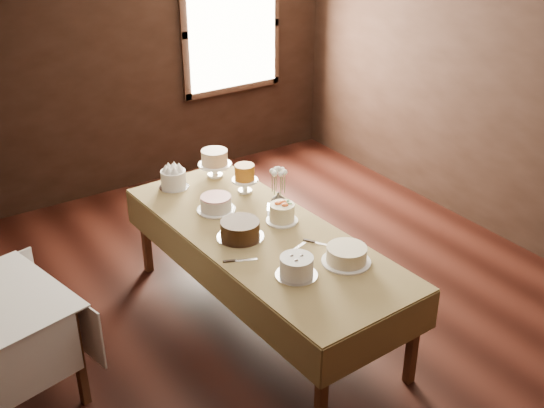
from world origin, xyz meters
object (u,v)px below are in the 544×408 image
at_px(cake_server_c, 233,218).
at_px(cake_server_e, 247,260).
at_px(cake_swirl, 297,267).
at_px(cake_speckled, 215,164).
at_px(cake_server_a, 299,246).
at_px(cake_server_d, 269,207).
at_px(cake_caramel, 245,180).
at_px(cake_meringue, 174,180).
at_px(cake_chocolate, 240,230).
at_px(cake_server_b, 325,245).
at_px(display_table, 263,240).
at_px(cake_cream, 346,255).
at_px(flower_vase, 278,199).
at_px(cake_flowers, 282,213).
at_px(cake_lattice, 216,204).

distance_m(cake_server_c, cake_server_e, 0.62).
bearing_deg(cake_swirl, cake_speckled, 78.92).
distance_m(cake_server_a, cake_server_d, 0.65).
height_order(cake_speckled, cake_caramel, same).
xyz_separation_m(cake_meringue, cake_chocolate, (0.03, -1.03, -0.01)).
relative_size(cake_swirl, cake_server_e, 1.31).
xyz_separation_m(cake_server_b, cake_server_c, (-0.35, 0.71, 0.00)).
bearing_deg(cake_server_b, cake_speckled, 150.08).
xyz_separation_m(display_table, cake_meringue, (-0.21, 1.06, 0.14)).
xyz_separation_m(cake_cream, flower_vase, (0.09, 0.97, 0.00)).
relative_size(cake_server_a, cake_server_b, 1.00).
height_order(cake_caramel, flower_vase, cake_caramel).
xyz_separation_m(cake_meringue, cake_server_c, (0.13, -0.75, -0.07)).
xyz_separation_m(cake_flowers, cake_server_c, (-0.30, 0.25, -0.07)).
height_order(cake_server_a, flower_vase, flower_vase).
xyz_separation_m(cake_meringue, flower_vase, (0.55, -0.76, -0.02)).
bearing_deg(cake_server_b, cake_server_d, 148.38).
xyz_separation_m(display_table, cake_caramel, (0.26, 0.67, 0.17)).
height_order(cake_cream, cake_server_a, cake_cream).
distance_m(display_table, cake_server_e, 0.40).
height_order(cake_server_c, cake_server_e, same).
bearing_deg(cake_flowers, cake_server_a, -106.66).
bearing_deg(cake_server_b, cake_server_c, 173.53).
bearing_deg(cake_speckled, cake_meringue, -177.53).
bearing_deg(cake_server_e, cake_swirl, -39.48).
xyz_separation_m(cake_meringue, cake_server_e, (-0.10, -1.32, -0.07)).
height_order(display_table, cake_server_b, cake_server_b).
bearing_deg(display_table, cake_cream, -68.71).
relative_size(cake_swirl, cake_server_b, 1.31).
distance_m(cake_speckled, cake_server_c, 0.82).
bearing_deg(cake_chocolate, cake_cream, -58.13).
bearing_deg(cake_chocolate, cake_server_a, -50.83).
distance_m(cake_lattice, cake_server_e, 0.79).
bearing_deg(cake_speckled, display_table, -100.70).
relative_size(display_table, cake_speckled, 8.49).
bearing_deg(flower_vase, cake_server_c, 178.61).
bearing_deg(cake_server_e, cake_caramel, 83.21).
relative_size(cake_chocolate, flower_vase, 3.12).
relative_size(display_table, cake_cream, 6.64).
height_order(cake_server_b, cake_server_d, same).
distance_m(cake_meringue, cake_chocolate, 1.03).
bearing_deg(cake_server_e, cake_server_b, 10.95).
relative_size(cake_server_a, cake_server_c, 1.00).
height_order(cake_caramel, cake_server_d, cake_caramel).
xyz_separation_m(display_table, flower_vase, (0.35, 0.30, 0.12)).
bearing_deg(cake_chocolate, cake_speckled, 70.15).
height_order(cake_flowers, cake_swirl, cake_flowers).
xyz_separation_m(cake_chocolate, cake_swirl, (0.05, -0.64, 0.00)).
relative_size(cake_swirl, cake_server_c, 1.31).
bearing_deg(cake_server_d, cake_speckled, 39.42).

